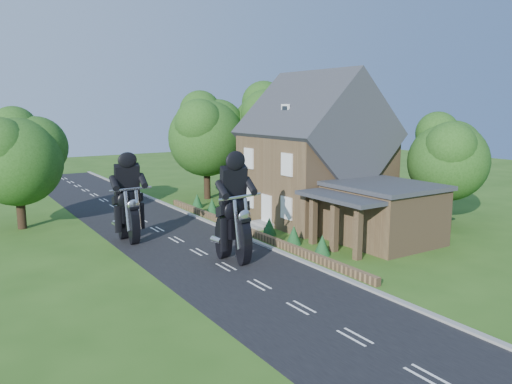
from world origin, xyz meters
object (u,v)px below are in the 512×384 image
house (315,157)px  motorcycle_lead (234,246)px  garden_wall (247,231)px  annex (381,212)px  motorcycle_follow (129,229)px

house → motorcycle_lead: (-9.75, -5.48, -3.49)m
garden_wall → annex: bearing=-46.2°
annex → motorcycle_follow: size_ratio=4.17×
house → annex: bearing=-95.2°
motorcycle_lead → garden_wall: bearing=-138.1°
annex → motorcycle_follow: annex is taller
house → annex: (-0.62, -6.80, -2.58)m
motorcycle_lead → annex: bearing=162.1°
garden_wall → house: size_ratio=2.15×
garden_wall → annex: annex is taller
annex → motorcycle_lead: bearing=171.8°
annex → garden_wall: bearing=133.8°
motorcycle_lead → motorcycle_follow: motorcycle_lead is taller
annex → house: bearing=84.8°
garden_wall → house: (6.19, 1.00, 4.14)m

